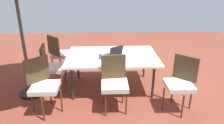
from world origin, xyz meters
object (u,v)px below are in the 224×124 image
object	(u,v)px
laptop	(114,53)
cup	(100,57)
chair_northeast	(43,83)
chair_east	(52,65)
chair_northwest	(181,81)
dining_table	(112,57)
chair_north	(114,81)
chair_southeast	(59,52)

from	to	relation	value
laptop	cup	xyz separation A→B (m)	(0.29, 0.21, 0.00)
chair_northeast	laptop	distance (m)	1.55
chair_east	laptop	size ratio (longest dim) A/B	2.44
chair_northwest	cup	distance (m)	1.57
chair_northeast	dining_table	bearing A→B (deg)	-10.15
chair_northeast	chair_northwest	size ratio (longest dim) A/B	1.00
chair_north	laptop	distance (m)	0.83
chair_east	chair_northwest	size ratio (longest dim) A/B	1.00
chair_north	cup	world-z (taller)	chair_north
chair_northeast	cup	xyz separation A→B (m)	(-0.99, -0.63, 0.24)
chair_northwest	laptop	bearing A→B (deg)	-174.36
chair_east	chair_northeast	distance (m)	0.80
cup	chair_northwest	bearing A→B (deg)	155.52
laptop	cup	size ratio (longest dim) A/B	3.87
cup	laptop	bearing A→B (deg)	-143.82
chair_east	chair_north	xyz separation A→B (m)	(-1.26, 0.75, 0.00)
laptop	cup	bearing A→B (deg)	3.63
chair_northwest	cup	xyz separation A→B (m)	(1.42, -0.64, 0.24)
chair_north	cup	bearing A→B (deg)	108.15
chair_northeast	chair_northwest	bearing A→B (deg)	-44.59
chair_northeast	chair_southeast	bearing A→B (deg)	46.63
chair_northeast	chair_east	bearing A→B (deg)	47.77
dining_table	chair_northeast	size ratio (longest dim) A/B	1.91
dining_table	chair_east	size ratio (longest dim) A/B	1.91
chair_southeast	cup	world-z (taller)	chair_southeast
chair_east	chair_northeast	bearing A→B (deg)	174.94
laptop	chair_northeast	bearing A→B (deg)	0.89
laptop	chair_southeast	bearing A→B (deg)	-62.89
dining_table	chair_east	bearing A→B (deg)	1.58
chair_northwest	dining_table	bearing A→B (deg)	-172.81
chair_east	chair_northwest	bearing A→B (deg)	-115.51
chair_north	chair_northwest	size ratio (longest dim) A/B	1.00
dining_table	chair_northwest	bearing A→B (deg)	144.38
laptop	chair_northwest	bearing A→B (deg)	110.28
chair_southeast	chair_north	bearing A→B (deg)	173.89
chair_east	chair_southeast	distance (m)	0.81
chair_northwest	laptop	world-z (taller)	chair_northwest
chair_east	cup	bearing A→B (deg)	-106.30
cup	chair_east	bearing A→B (deg)	-9.19
dining_table	cup	size ratio (longest dim) A/B	18.01
chair_east	cup	xyz separation A→B (m)	(-1.02, 0.16, 0.24)
dining_table	laptop	xyz separation A→B (m)	(-0.05, -0.01, 0.09)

